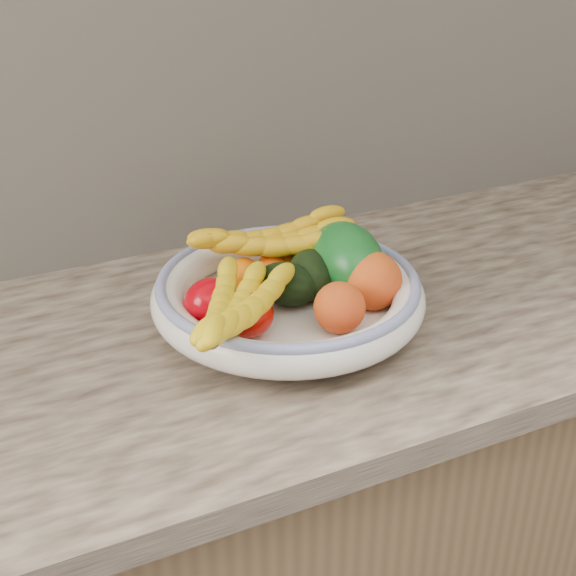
# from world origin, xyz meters

# --- Properties ---
(kitchen_counter) EXTENTS (2.44, 0.66, 1.40)m
(kitchen_counter) POSITION_xyz_m (0.00, 1.69, 0.46)
(kitchen_counter) COLOR brown
(kitchen_counter) RESTS_ON ground
(fruit_bowl) EXTENTS (0.39, 0.39, 0.08)m
(fruit_bowl) POSITION_xyz_m (0.00, 1.66, 0.95)
(fruit_bowl) COLOR white
(fruit_bowl) RESTS_ON kitchen_counter
(clementine_back_left) EXTENTS (0.06, 0.06, 0.05)m
(clementine_back_left) POSITION_xyz_m (-0.03, 1.74, 0.95)
(clementine_back_left) COLOR orange
(clementine_back_left) RESTS_ON fruit_bowl
(clementine_back_right) EXTENTS (0.06, 0.06, 0.05)m
(clementine_back_right) POSITION_xyz_m (0.03, 1.75, 0.95)
(clementine_back_right) COLOR #EF6405
(clementine_back_right) RESTS_ON fruit_bowl
(clementine_back_mid) EXTENTS (0.05, 0.05, 0.05)m
(clementine_back_mid) POSITION_xyz_m (0.01, 1.74, 0.95)
(clementine_back_mid) COLOR #F75505
(clementine_back_mid) RESTS_ON fruit_bowl
(tomato_left) EXTENTS (0.09, 0.09, 0.07)m
(tomato_left) POSITION_xyz_m (-0.11, 1.66, 0.96)
(tomato_left) COLOR #AD000A
(tomato_left) RESTS_ON fruit_bowl
(tomato_near_left) EXTENTS (0.09, 0.09, 0.06)m
(tomato_near_left) POSITION_xyz_m (-0.08, 1.61, 0.96)
(tomato_near_left) COLOR #B10A03
(tomato_near_left) RESTS_ON fruit_bowl
(avocado_center) EXTENTS (0.11, 0.11, 0.06)m
(avocado_center) POSITION_xyz_m (-0.00, 1.66, 0.96)
(avocado_center) COLOR black
(avocado_center) RESTS_ON fruit_bowl
(avocado_right) EXTENTS (0.10, 0.12, 0.07)m
(avocado_right) POSITION_xyz_m (0.04, 1.68, 0.96)
(avocado_right) COLOR black
(avocado_right) RESTS_ON fruit_bowl
(green_mango) EXTENTS (0.14, 0.16, 0.13)m
(green_mango) POSITION_xyz_m (0.10, 1.67, 0.98)
(green_mango) COLOR #0F541A
(green_mango) RESTS_ON fruit_bowl
(peach_front) EXTENTS (0.09, 0.09, 0.07)m
(peach_front) POSITION_xyz_m (0.03, 1.57, 0.97)
(peach_front) COLOR orange
(peach_front) RESTS_ON fruit_bowl
(peach_right) EXTENTS (0.10, 0.10, 0.08)m
(peach_right) POSITION_xyz_m (0.11, 1.61, 0.97)
(peach_right) COLOR orange
(peach_right) RESTS_ON fruit_bowl
(banana_bunch_back) EXTENTS (0.28, 0.15, 0.08)m
(banana_bunch_back) POSITION_xyz_m (0.02, 1.75, 0.99)
(banana_bunch_back) COLOR gold
(banana_bunch_back) RESTS_ON fruit_bowl
(banana_bunch_front) EXTENTS (0.26, 0.28, 0.08)m
(banana_bunch_front) POSITION_xyz_m (-0.11, 1.59, 0.98)
(banana_bunch_front) COLOR yellow
(banana_bunch_front) RESTS_ON fruit_bowl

